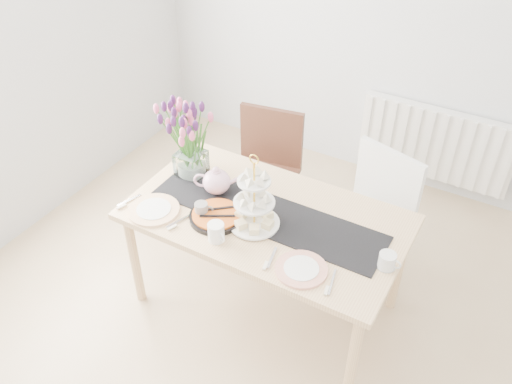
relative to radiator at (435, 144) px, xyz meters
The scene contains 15 objects.
room_shell 2.40m from the radiator, 102.86° to the right, with size 4.50×4.50×4.50m.
radiator is the anchor object (origin of this frame).
dining_table 1.83m from the radiator, 108.37° to the right, with size 1.60×0.90×0.75m.
chair_brown 1.41m from the radiator, 133.03° to the right, with size 0.53×0.53×0.93m.
chair_white 1.15m from the radiator, 95.73° to the right, with size 0.58×0.58×0.95m.
table_runner 1.84m from the radiator, 108.37° to the right, with size 1.40×0.35×0.01m, color black.
tulip_vase 2.09m from the radiator, 126.01° to the right, with size 0.61×0.61×0.52m.
cake_stand 1.97m from the radiator, 107.86° to the right, with size 0.29×0.29×0.42m.
teapot 1.97m from the radiator, 118.83° to the right, with size 0.27×0.22×0.18m, color silver, non-canonical shape.
cream_jug 1.82m from the radiator, 84.77° to the right, with size 0.09×0.09×0.09m, color silver.
tart_tin 2.08m from the radiator, 113.05° to the right, with size 0.31×0.31×0.04m.
mug_grey 2.14m from the radiator, 114.90° to the right, with size 0.08×0.08×0.09m, color gray.
mug_white 2.19m from the radiator, 109.15° to the right, with size 0.09×0.09×0.11m, color white.
plate_left 2.35m from the radiator, 119.82° to the right, with size 0.30×0.30×0.02m, color white.
plate_right 2.05m from the radiator, 95.82° to the right, with size 0.27×0.27×0.01m, color silver.
Camera 1 is at (1.05, -1.62, 2.78)m, focal length 38.00 mm.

